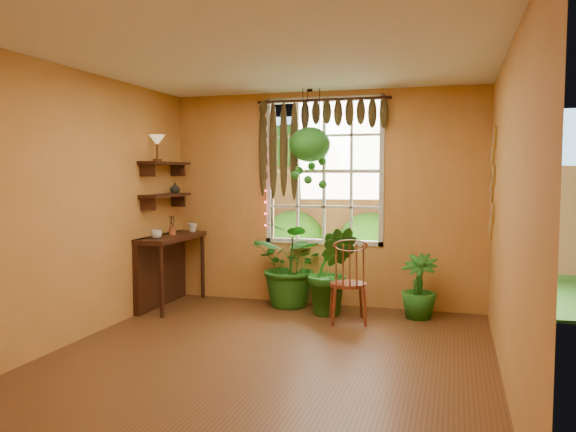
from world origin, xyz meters
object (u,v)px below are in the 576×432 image
Objects in this scene: potted_plant_mid at (332,271)px; windsor_chair at (348,295)px; potted_plant_left at (293,265)px; hanging_basket at (310,149)px; counter_ledge at (164,262)px.

windsor_chair is at bearing -50.12° from potted_plant_mid.
windsor_chair is 1.03× the size of potted_plant_left.
counter_ledge is at bearing -166.89° from hanging_basket.
windsor_chair is at bearing -43.80° from hanging_basket.
counter_ledge is 2.32m from hanging_basket.
windsor_chair is 1.00m from potted_plant_left.
counter_ledge is 2.40m from windsor_chair.
windsor_chair is (2.38, -0.15, -0.23)m from counter_ledge.
windsor_chair reaches higher than counter_ledge.
potted_plant_left reaches higher than potted_plant_mid.
potted_plant_left is (1.58, 0.40, -0.02)m from counter_ledge.
potted_plant_mid is (2.13, 0.15, -0.03)m from counter_ledge.
counter_ledge is 1.63m from potted_plant_left.
potted_plant_left is at bearing -174.48° from hanging_basket.
potted_plant_left is at bearing 14.10° from counter_ledge.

